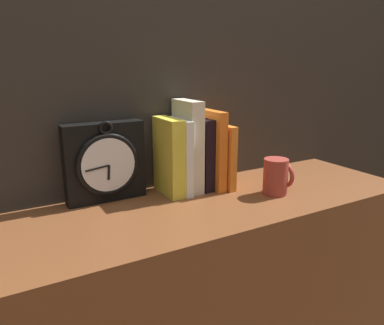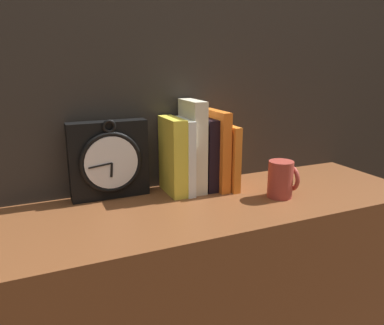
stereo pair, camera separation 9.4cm
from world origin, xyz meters
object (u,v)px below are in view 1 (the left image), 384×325
Objects in this scene: book_slot3_black at (200,153)px; clock at (105,162)px; book_slot1_white at (179,156)px; book_slot4_orange at (210,149)px; book_slot0_yellow at (169,157)px; book_slot2_cream at (188,146)px; book_slot5_orange at (219,155)px; mug at (276,176)px.

clock is at bearing 173.63° from book_slot3_black.
book_slot4_orange reaches higher than book_slot1_white.
clock is at bearing 169.84° from book_slot1_white.
book_slot3_black is at bearing 1.78° from book_slot0_yellow.
book_slot1_white is 0.81× the size of book_slot2_cream.
book_slot3_black is at bearing 0.95° from book_slot2_cream.
book_slot2_cream is (0.23, -0.03, 0.02)m from clock.
book_slot2_cream is 0.05m from book_slot3_black.
book_slot5_orange is (0.10, -0.01, -0.04)m from book_slot2_cream.
book_slot2_cream is at bearing 9.09° from book_slot1_white.
clock reaches higher than book_slot1_white.
mug is (0.43, -0.19, -0.05)m from clock.
book_slot3_black is 1.10× the size of book_slot5_orange.
clock is 2.15× the size of mug.
book_slot5_orange is (0.33, -0.05, -0.01)m from clock.
book_slot4_orange reaches higher than book_slot0_yellow.
book_slot3_black is 2.03× the size of mug.
book_slot3_black is at bearing 166.04° from book_slot5_orange.
clock is at bearing 168.82° from book_slot0_yellow.
book_slot1_white is 0.04m from book_slot2_cream.
book_slot0_yellow is at bearing 175.94° from book_slot5_orange.
book_slot4_orange is at bearing 169.51° from book_slot5_orange.
mug is at bearing -48.76° from book_slot4_orange.
book_slot5_orange is (0.06, -0.01, -0.01)m from book_slot3_black.
book_slot3_black is (0.10, 0.00, -0.00)m from book_slot0_yellow.
book_slot5_orange is at bearing -13.96° from book_slot3_black.
mug is at bearing -54.87° from book_slot5_orange.
mug is at bearing -30.31° from book_slot0_yellow.
book_slot4_orange is (0.07, -0.01, -0.02)m from book_slot2_cream.
book_slot3_black is at bearing 4.48° from book_slot1_white.
book_slot3_black is 0.06m from book_slot5_orange.
book_slot3_black is at bearing 162.73° from book_slot4_orange.
book_slot2_cream reaches higher than mug.
book_slot3_black is (0.04, 0.00, -0.03)m from book_slot2_cream.
book_slot4_orange is at bearing 131.24° from mug.
clock is 0.20m from book_slot1_white.
book_slot0_yellow is 0.07m from book_slot2_cream.
book_slot1_white is at bearing 146.84° from mug.
clock is 0.33m from book_slot5_orange.
book_slot2_cream is (0.06, 0.00, 0.02)m from book_slot0_yellow.
book_slot2_cream is 2.54× the size of mug.
clock is 1.04× the size of book_slot1_white.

